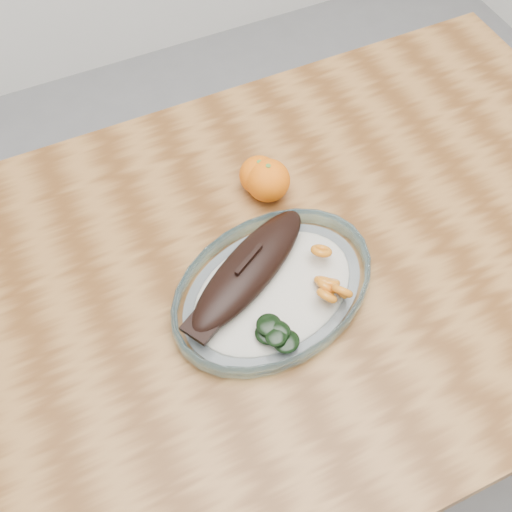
% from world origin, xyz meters
% --- Properties ---
extents(ground, '(3.00, 3.00, 0.00)m').
position_xyz_m(ground, '(0.00, 0.00, 0.00)').
color(ground, slate).
rests_on(ground, ground).
extents(dining_table, '(1.20, 0.80, 0.75)m').
position_xyz_m(dining_table, '(0.00, 0.00, 0.65)').
color(dining_table, '#5C3515').
rests_on(dining_table, ground).
extents(plated_meal, '(0.71, 0.71, 0.08)m').
position_xyz_m(plated_meal, '(-0.08, -0.04, 0.77)').
color(plated_meal, white).
rests_on(plated_meal, dining_table).
extents(orange_left, '(0.07, 0.07, 0.07)m').
position_xyz_m(orange_left, '(-0.00, 0.14, 0.79)').
color(orange_left, '#FF4D05').
rests_on(orange_left, dining_table).
extents(orange_right, '(0.07, 0.07, 0.07)m').
position_xyz_m(orange_right, '(-0.01, 0.16, 0.78)').
color(orange_right, '#FF4D05').
rests_on(orange_right, dining_table).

